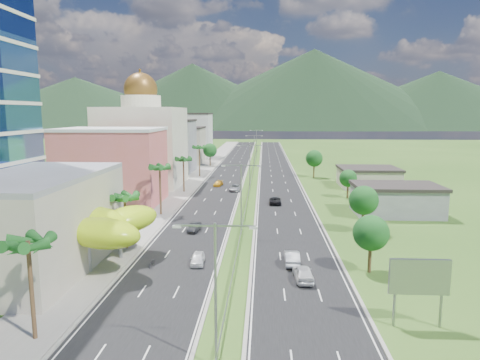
# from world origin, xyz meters

# --- Properties ---
(ground) EXTENTS (500.00, 500.00, 0.00)m
(ground) POSITION_xyz_m (0.00, 0.00, 0.00)
(ground) COLOR #2D5119
(ground) RESTS_ON ground
(road_left) EXTENTS (11.00, 260.00, 0.04)m
(road_left) POSITION_xyz_m (-7.50, 90.00, 0.02)
(road_left) COLOR black
(road_left) RESTS_ON ground
(road_right) EXTENTS (11.00, 260.00, 0.04)m
(road_right) POSITION_xyz_m (7.50, 90.00, 0.02)
(road_right) COLOR black
(road_right) RESTS_ON ground
(sidewalk_left) EXTENTS (7.00, 260.00, 0.12)m
(sidewalk_left) POSITION_xyz_m (-17.00, 90.00, 0.06)
(sidewalk_left) COLOR gray
(sidewalk_left) RESTS_ON ground
(median_guardrail) EXTENTS (0.10, 216.06, 0.76)m
(median_guardrail) POSITION_xyz_m (0.00, 71.99, 0.62)
(median_guardrail) COLOR gray
(median_guardrail) RESTS_ON ground
(streetlight_median_a) EXTENTS (6.04, 0.25, 11.00)m
(streetlight_median_a) POSITION_xyz_m (0.00, -25.00, 6.75)
(streetlight_median_a) COLOR gray
(streetlight_median_a) RESTS_ON ground
(streetlight_median_b) EXTENTS (6.04, 0.25, 11.00)m
(streetlight_median_b) POSITION_xyz_m (0.00, 10.00, 6.75)
(streetlight_median_b) COLOR gray
(streetlight_median_b) RESTS_ON ground
(streetlight_median_c) EXTENTS (6.04, 0.25, 11.00)m
(streetlight_median_c) POSITION_xyz_m (0.00, 50.00, 6.75)
(streetlight_median_c) COLOR gray
(streetlight_median_c) RESTS_ON ground
(streetlight_median_d) EXTENTS (6.04, 0.25, 11.00)m
(streetlight_median_d) POSITION_xyz_m (0.00, 95.00, 6.75)
(streetlight_median_d) COLOR gray
(streetlight_median_d) RESTS_ON ground
(streetlight_median_e) EXTENTS (6.04, 0.25, 11.00)m
(streetlight_median_e) POSITION_xyz_m (0.00, 140.00, 6.75)
(streetlight_median_e) COLOR gray
(streetlight_median_e) RESTS_ON ground
(lime_canopy) EXTENTS (18.00, 15.00, 7.40)m
(lime_canopy) POSITION_xyz_m (-20.00, -4.00, 4.99)
(lime_canopy) COLOR #B1DA15
(lime_canopy) RESTS_ON ground
(pink_shophouse) EXTENTS (20.00, 15.00, 15.00)m
(pink_shophouse) POSITION_xyz_m (-28.00, 32.00, 7.50)
(pink_shophouse) COLOR #D76358
(pink_shophouse) RESTS_ON ground
(domed_building) EXTENTS (20.00, 20.00, 28.70)m
(domed_building) POSITION_xyz_m (-28.00, 55.00, 11.35)
(domed_building) COLOR beige
(domed_building) RESTS_ON ground
(midrise_grey) EXTENTS (16.00, 15.00, 16.00)m
(midrise_grey) POSITION_xyz_m (-27.00, 80.00, 8.00)
(midrise_grey) COLOR gray
(midrise_grey) RESTS_ON ground
(midrise_beige) EXTENTS (16.00, 15.00, 13.00)m
(midrise_beige) POSITION_xyz_m (-27.00, 102.00, 6.50)
(midrise_beige) COLOR #AAA08C
(midrise_beige) RESTS_ON ground
(midrise_white) EXTENTS (16.00, 15.00, 18.00)m
(midrise_white) POSITION_xyz_m (-27.00, 125.00, 9.00)
(midrise_white) COLOR silver
(midrise_white) RESTS_ON ground
(billboard) EXTENTS (5.20, 0.35, 6.20)m
(billboard) POSITION_xyz_m (17.00, -18.00, 4.42)
(billboard) COLOR gray
(billboard) RESTS_ON ground
(shed_near) EXTENTS (15.00, 10.00, 5.00)m
(shed_near) POSITION_xyz_m (28.00, 25.00, 2.50)
(shed_near) COLOR gray
(shed_near) RESTS_ON ground
(shed_far) EXTENTS (14.00, 12.00, 4.40)m
(shed_far) POSITION_xyz_m (30.00, 55.00, 2.20)
(shed_far) COLOR #AAA08C
(shed_far) RESTS_ON ground
(palm_tree_a) EXTENTS (3.60, 3.60, 9.10)m
(palm_tree_a) POSITION_xyz_m (-15.50, -22.00, 8.02)
(palm_tree_a) COLOR #47301C
(palm_tree_a) RESTS_ON ground
(palm_tree_b) EXTENTS (3.60, 3.60, 8.10)m
(palm_tree_b) POSITION_xyz_m (-15.50, 2.00, 7.06)
(palm_tree_b) COLOR #47301C
(palm_tree_b) RESTS_ON ground
(palm_tree_c) EXTENTS (3.60, 3.60, 9.60)m
(palm_tree_c) POSITION_xyz_m (-15.50, 22.00, 8.50)
(palm_tree_c) COLOR #47301C
(palm_tree_c) RESTS_ON ground
(palm_tree_d) EXTENTS (3.60, 3.60, 8.60)m
(palm_tree_d) POSITION_xyz_m (-15.50, 45.00, 7.54)
(palm_tree_d) COLOR #47301C
(palm_tree_d) RESTS_ON ground
(palm_tree_e) EXTENTS (3.60, 3.60, 9.40)m
(palm_tree_e) POSITION_xyz_m (-15.50, 70.00, 8.31)
(palm_tree_e) COLOR #47301C
(palm_tree_e) RESTS_ON ground
(leafy_tree_lfar) EXTENTS (4.90, 4.90, 8.05)m
(leafy_tree_lfar) POSITION_xyz_m (-15.50, 95.00, 5.58)
(leafy_tree_lfar) COLOR #47301C
(leafy_tree_lfar) RESTS_ON ground
(leafy_tree_ra) EXTENTS (4.20, 4.20, 6.90)m
(leafy_tree_ra) POSITION_xyz_m (16.00, -5.00, 4.78)
(leafy_tree_ra) COLOR #47301C
(leafy_tree_ra) RESTS_ON ground
(leafy_tree_rb) EXTENTS (4.55, 4.55, 7.47)m
(leafy_tree_rb) POSITION_xyz_m (19.00, 12.00, 5.18)
(leafy_tree_rb) COLOR #47301C
(leafy_tree_rb) RESTS_ON ground
(leafy_tree_rc) EXTENTS (3.85, 3.85, 6.33)m
(leafy_tree_rc) POSITION_xyz_m (22.00, 40.00, 4.37)
(leafy_tree_rc) COLOR #47301C
(leafy_tree_rc) RESTS_ON ground
(leafy_tree_rd) EXTENTS (4.90, 4.90, 8.05)m
(leafy_tree_rd) POSITION_xyz_m (18.00, 70.00, 5.58)
(leafy_tree_rd) COLOR #47301C
(leafy_tree_rd) RESTS_ON ground
(mountain_ridge) EXTENTS (860.00, 140.00, 90.00)m
(mountain_ridge) POSITION_xyz_m (60.00, 450.00, 0.00)
(mountain_ridge) COLOR black
(mountain_ridge) RESTS_ON ground
(car_white_near_left) EXTENTS (1.85, 4.09, 1.36)m
(car_white_near_left) POSITION_xyz_m (-4.72, -3.47, 0.72)
(car_white_near_left) COLOR white
(car_white_near_left) RESTS_ON road_left
(car_dark_left) EXTENTS (1.80, 4.10, 1.31)m
(car_dark_left) POSITION_xyz_m (-7.52, 11.17, 0.70)
(car_dark_left) COLOR black
(car_dark_left) RESTS_ON road_left
(car_silver_mid_left) EXTENTS (2.79, 5.50, 1.49)m
(car_silver_mid_left) POSITION_xyz_m (-3.38, 47.05, 0.79)
(car_silver_mid_left) COLOR #95969B
(car_silver_mid_left) RESTS_ON road_left
(car_yellow_far_left) EXTENTS (2.47, 4.56, 1.26)m
(car_yellow_far_left) POSITION_xyz_m (-8.22, 53.68, 0.67)
(car_yellow_far_left) COLOR gold
(car_yellow_far_left) RESTS_ON road_left
(car_white_near_right) EXTENTS (2.28, 5.06, 1.69)m
(car_white_near_right) POSITION_xyz_m (7.94, -8.03, 0.88)
(car_white_near_right) COLOR silver
(car_white_near_right) RESTS_ON road_right
(car_silver_right) EXTENTS (1.76, 5.02, 1.65)m
(car_silver_right) POSITION_xyz_m (7.02, -2.83, 0.87)
(car_silver_right) COLOR #B0B3B8
(car_silver_right) RESTS_ON road_right
(car_dark_far_right) EXTENTS (2.44, 5.16, 1.42)m
(car_dark_far_right) POSITION_xyz_m (5.82, 32.70, 0.75)
(car_dark_far_right) COLOR black
(car_dark_far_right) RESTS_ON road_right
(motorcycle) EXTENTS (0.71, 2.10, 1.33)m
(motorcycle) POSITION_xyz_m (-10.17, -4.75, 0.70)
(motorcycle) COLOR black
(motorcycle) RESTS_ON road_left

